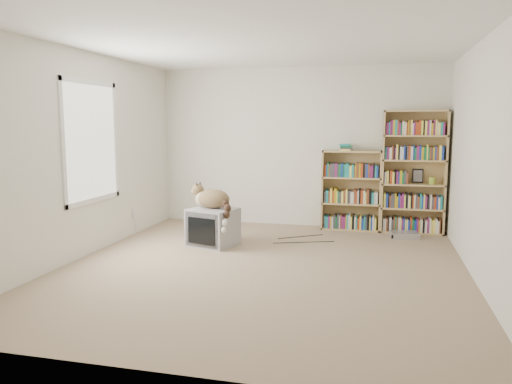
% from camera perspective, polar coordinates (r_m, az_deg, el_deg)
% --- Properties ---
extents(floor, '(4.50, 5.00, 0.01)m').
position_cam_1_polar(floor, '(5.73, 0.78, -8.67)').
color(floor, tan).
rests_on(floor, ground).
extents(wall_back, '(4.50, 0.02, 2.50)m').
position_cam_1_polar(wall_back, '(7.95, 4.90, 5.10)').
color(wall_back, silver).
rests_on(wall_back, floor).
extents(wall_front, '(4.50, 0.02, 2.50)m').
position_cam_1_polar(wall_front, '(3.13, -9.60, 0.80)').
color(wall_front, silver).
rests_on(wall_front, floor).
extents(wall_left, '(0.02, 5.00, 2.50)m').
position_cam_1_polar(wall_left, '(6.40, -19.28, 4.03)').
color(wall_left, silver).
rests_on(wall_left, floor).
extents(wall_right, '(0.02, 5.00, 2.50)m').
position_cam_1_polar(wall_right, '(5.45, 24.54, 3.17)').
color(wall_right, silver).
rests_on(wall_right, floor).
extents(ceiling, '(4.50, 5.00, 0.02)m').
position_cam_1_polar(ceiling, '(5.56, 0.84, 16.88)').
color(ceiling, white).
rests_on(ceiling, wall_back).
extents(window, '(0.02, 1.22, 1.52)m').
position_cam_1_polar(window, '(6.55, -18.30, 5.46)').
color(window, white).
rests_on(window, wall_left).
extents(crt_tv, '(0.70, 0.66, 0.50)m').
position_cam_1_polar(crt_tv, '(6.74, -4.90, -4.00)').
color(crt_tv, '#A3A3A6').
rests_on(crt_tv, floor).
extents(cat, '(0.68, 0.59, 0.56)m').
position_cam_1_polar(cat, '(6.66, -4.75, -1.12)').
color(cat, '#3C2718').
rests_on(cat, crt_tv).
extents(bookcase_tall, '(0.91, 0.30, 1.82)m').
position_cam_1_polar(bookcase_tall, '(7.76, 17.54, 1.84)').
color(bookcase_tall, tan).
rests_on(bookcase_tall, floor).
extents(bookcase_short, '(0.89, 0.30, 1.22)m').
position_cam_1_polar(bookcase_short, '(7.79, 10.83, -0.21)').
color(bookcase_short, tan).
rests_on(bookcase_short, floor).
extents(book_stack, '(0.18, 0.23, 0.10)m').
position_cam_1_polar(book_stack, '(7.69, 10.22, 5.05)').
color(book_stack, '#A33915').
rests_on(book_stack, bookcase_short).
extents(green_mug, '(0.09, 0.09, 0.10)m').
position_cam_1_polar(green_mug, '(7.77, 19.48, 1.25)').
color(green_mug, '#99BC35').
rests_on(green_mug, bookcase_tall).
extents(framed_print, '(0.16, 0.05, 0.21)m').
position_cam_1_polar(framed_print, '(7.85, 18.00, 1.76)').
color(framed_print, black).
rests_on(framed_print, bookcase_tall).
extents(dvd_player, '(0.42, 0.34, 0.08)m').
position_cam_1_polar(dvd_player, '(7.48, 16.60, -4.72)').
color(dvd_player, '#AFAFB4').
rests_on(dvd_player, floor).
extents(wall_outlet, '(0.01, 0.08, 0.13)m').
position_cam_1_polar(wall_outlet, '(7.56, -13.76, -2.33)').
color(wall_outlet, silver).
rests_on(wall_outlet, wall_left).
extents(floor_cables, '(1.20, 0.70, 0.01)m').
position_cam_1_polar(floor_cables, '(7.17, 4.33, -5.27)').
color(floor_cables, black).
rests_on(floor_cables, floor).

